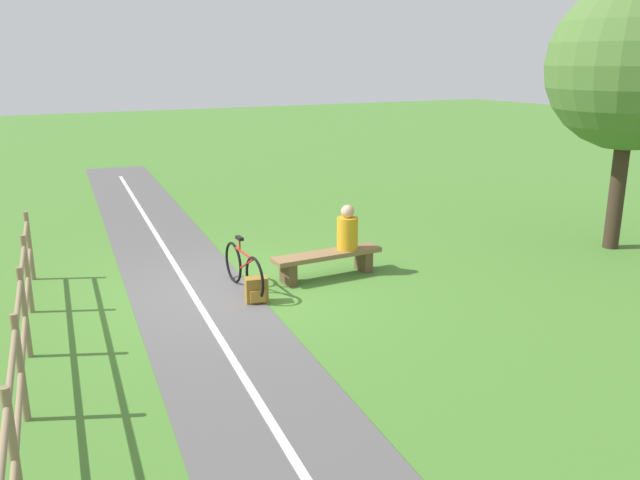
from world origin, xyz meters
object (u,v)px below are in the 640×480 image
object	(u,v)px
backpack	(256,290)
tree_by_path	(633,67)
bicycle	(244,269)
bench	(327,259)
person_seated	(347,230)

from	to	relation	value
backpack	tree_by_path	distance (m)	8.27
bicycle	tree_by_path	xyz separation A→B (m)	(-7.51, 1.10, 3.18)
bicycle	bench	bearing A→B (deg)	89.25
backpack	bench	bearing A→B (deg)	-159.91
backpack	tree_by_path	xyz separation A→B (m)	(-7.54, 0.50, 3.35)
bench	backpack	size ratio (longest dim) A/B	4.89
bicycle	backpack	size ratio (longest dim) A/B	4.03
person_seated	tree_by_path	bearing A→B (deg)	168.48
bicycle	tree_by_path	distance (m)	8.23
bicycle	tree_by_path	bearing A→B (deg)	81.83
bicycle	tree_by_path	world-z (taller)	tree_by_path
backpack	bicycle	bearing A→B (deg)	-92.62
tree_by_path	backpack	bearing A→B (deg)	-3.82
backpack	person_seated	bearing A→B (deg)	-163.69
person_seated	backpack	distance (m)	2.15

